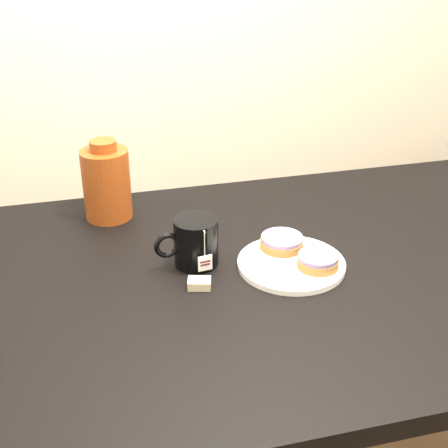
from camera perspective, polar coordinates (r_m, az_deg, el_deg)
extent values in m
cube|color=black|center=(1.31, 5.37, -4.72)|extent=(1.40, 0.90, 0.04)
cylinder|color=black|center=(1.80, -19.66, -10.89)|extent=(0.06, 0.06, 0.71)
cylinder|color=black|center=(2.06, 18.27, -5.34)|extent=(0.06, 0.06, 0.71)
cylinder|color=white|center=(1.30, 6.17, -3.65)|extent=(0.22, 0.22, 0.01)
torus|color=white|center=(1.30, 6.18, -3.42)|extent=(0.22, 0.22, 0.01)
cylinder|color=brown|center=(1.34, 5.30, -1.82)|extent=(0.10, 0.10, 0.02)
cylinder|color=gray|center=(1.34, 5.33, -1.31)|extent=(0.10, 0.10, 0.01)
cylinder|color=brown|center=(1.28, 8.57, -3.51)|extent=(0.11, 0.11, 0.02)
cylinder|color=gray|center=(1.28, 8.61, -2.99)|extent=(0.10, 0.10, 0.01)
cylinder|color=black|center=(1.28, -2.57, -1.64)|extent=(0.10, 0.10, 0.10)
cylinder|color=black|center=(1.26, -2.61, 0.07)|extent=(0.08, 0.08, 0.00)
torus|color=black|center=(1.26, -5.22, -1.95)|extent=(0.06, 0.02, 0.06)
cylinder|color=beige|center=(1.23, -1.79, -1.75)|extent=(0.00, 0.00, 0.06)
cube|color=white|center=(1.25, -1.76, -3.55)|extent=(0.03, 0.01, 0.03)
cube|color=#C6B793|center=(1.23, -2.27, -5.46)|extent=(0.05, 0.04, 0.02)
cylinder|color=#61240C|center=(1.49, -10.68, 3.59)|extent=(0.15, 0.15, 0.17)
cylinder|color=#61240C|center=(1.45, -11.00, 7.05)|extent=(0.06, 0.06, 0.02)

